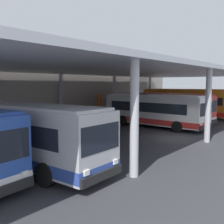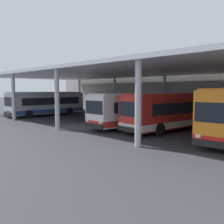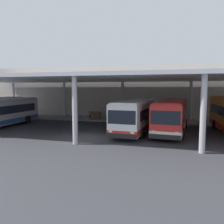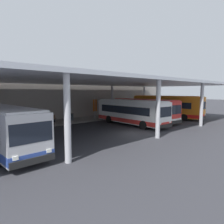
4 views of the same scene
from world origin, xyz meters
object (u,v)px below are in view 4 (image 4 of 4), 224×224
object	(u,v)px
bus_second_bay	(2,128)
bus_far_bay	(143,110)
bus_middle_bay	(131,112)
bus_departing	(166,107)
bench_waiting	(49,119)
trash_bin	(72,117)
banner_sign	(95,107)

from	to	relation	value
bus_second_bay	bus_far_bay	distance (m)	18.61
bus_middle_bay	bus_departing	world-z (taller)	bus_departing
bus_second_bay	bench_waiting	size ratio (longest dim) A/B	5.89
bus_departing	trash_bin	size ratio (longest dim) A/B	11.72
trash_bin	bus_departing	bearing A→B (deg)	-27.13
bus_second_bay	bus_far_bay	xyz separation A→B (m)	(18.52, 1.79, 0.00)
bus_second_bay	bus_middle_bay	distance (m)	15.13
bus_departing	banner_sign	world-z (taller)	bus_departing
bus_departing	bench_waiting	size ratio (longest dim) A/B	6.38
bus_far_bay	bus_departing	world-z (taller)	bus_departing
bus_middle_bay	bus_far_bay	size ratio (longest dim) A/B	1.00
trash_bin	banner_sign	world-z (taller)	banner_sign
bus_departing	bus_middle_bay	bearing A→B (deg)	-176.57
bench_waiting	banner_sign	size ratio (longest dim) A/B	0.56
bus_departing	trash_bin	xyz separation A→B (m)	(-13.36, 6.84, -1.16)
bus_middle_bay	bus_departing	distance (m)	9.28
bus_second_bay	banner_sign	bearing A→B (deg)	28.67
bus_far_bay	bus_departing	bearing A→B (deg)	-0.73
bus_middle_bay	bus_second_bay	bearing A→B (deg)	-175.59
bus_far_bay	bench_waiting	xyz separation A→B (m)	(-10.72, 7.14, -0.99)
bench_waiting	trash_bin	bearing A→B (deg)	-6.58
bench_waiting	trash_bin	world-z (taller)	trash_bin
banner_sign	trash_bin	bearing A→B (deg)	172.24
bus_middle_bay	bench_waiting	world-z (taller)	bus_middle_bay
bus_departing	bench_waiting	distance (m)	18.09
bench_waiting	bus_middle_bay	bearing A→B (deg)	-46.83
bench_waiting	banner_sign	world-z (taller)	banner_sign
bus_second_bay	bus_departing	distance (m)	24.41
bus_far_bay	trash_bin	size ratio (longest dim) A/B	10.90
bus_far_bay	bus_departing	xyz separation A→B (m)	(5.83, -0.07, 0.19)
bus_far_bay	trash_bin	xyz separation A→B (m)	(-7.53, 6.77, -0.98)
bus_middle_bay	trash_bin	world-z (taller)	bus_middle_bay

